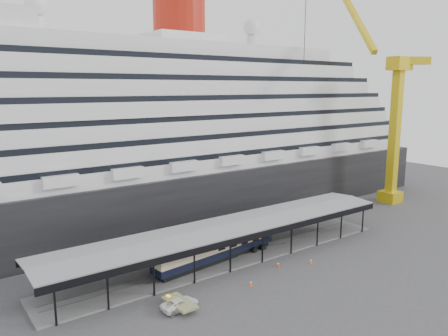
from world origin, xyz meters
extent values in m
plane|color=#3E3E41|center=(0.00, 0.00, 0.00)|extent=(200.00, 200.00, 0.00)
cube|color=black|center=(0.00, 32.00, 5.00)|extent=(130.00, 30.00, 10.00)
cylinder|color=#A81B0D|center=(8.00, 32.00, 37.40)|extent=(10.00, 10.00, 9.00)
sphere|color=silver|center=(-18.00, 32.00, 37.70)|extent=(3.60, 3.60, 3.60)
sphere|color=silver|center=(26.00, 32.00, 37.70)|extent=(3.60, 3.60, 3.60)
cube|color=slate|center=(0.00, 5.00, 0.12)|extent=(56.00, 8.00, 0.24)
cube|color=slate|center=(0.00, 4.28, 0.28)|extent=(54.00, 0.08, 0.10)
cube|color=slate|center=(0.00, 5.72, 0.28)|extent=(54.00, 0.08, 0.10)
cube|color=black|center=(0.00, 0.50, 4.45)|extent=(56.00, 0.18, 0.90)
cube|color=black|center=(0.00, 9.50, 4.45)|extent=(56.00, 0.18, 0.90)
cube|color=slate|center=(0.00, 5.00, 5.18)|extent=(56.00, 9.00, 0.24)
cube|color=gold|center=(48.00, 10.00, 1.20)|extent=(4.00, 4.00, 2.40)
cube|color=gold|center=(48.00, 10.00, 15.40)|extent=(1.80, 1.80, 26.00)
cube|color=gold|center=(48.00, 10.00, 29.80)|extent=(5.00, 3.20, 2.80)
cube|color=gold|center=(39.13, 15.12, 39.20)|extent=(11.42, 18.78, 16.80)
cube|color=gold|center=(51.03, 8.25, 30.40)|extent=(6.00, 4.39, 1.60)
cylinder|color=black|center=(30.26, 20.24, 23.60)|extent=(0.12, 0.12, 47.21)
imported|color=white|center=(-13.58, -3.75, 0.62)|extent=(4.58, 2.30, 1.25)
cube|color=black|center=(-2.35, 5.00, 0.57)|extent=(20.09, 4.51, 0.67)
cube|color=black|center=(-2.35, 5.00, 1.43)|extent=(21.08, 4.99, 1.05)
cube|color=beige|center=(-2.35, 5.00, 2.57)|extent=(21.08, 5.03, 1.24)
cube|color=black|center=(-2.35, 5.00, 3.38)|extent=(21.08, 4.99, 0.38)
cube|color=#F5580D|center=(-3.29, -3.97, 0.02)|extent=(0.47, 0.47, 0.03)
cone|color=#F5580D|center=(-3.29, -3.97, 0.38)|extent=(0.39, 0.39, 0.73)
cylinder|color=white|center=(-3.29, -3.97, 0.45)|extent=(0.23, 0.23, 0.14)
cube|color=#E33D0C|center=(3.63, -1.63, 0.02)|extent=(0.49, 0.49, 0.03)
cone|color=#E33D0C|center=(3.63, -1.63, 0.41)|extent=(0.42, 0.42, 0.77)
cylinder|color=white|center=(3.63, -1.63, 0.48)|extent=(0.25, 0.25, 0.15)
cube|color=orange|center=(8.32, -3.47, 0.02)|extent=(0.48, 0.48, 0.03)
cone|color=orange|center=(8.32, -3.47, 0.39)|extent=(0.40, 0.40, 0.75)
cylinder|color=white|center=(8.32, -3.47, 0.47)|extent=(0.24, 0.24, 0.15)
camera|label=1|loc=(-36.61, -43.97, 24.93)|focal=35.00mm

